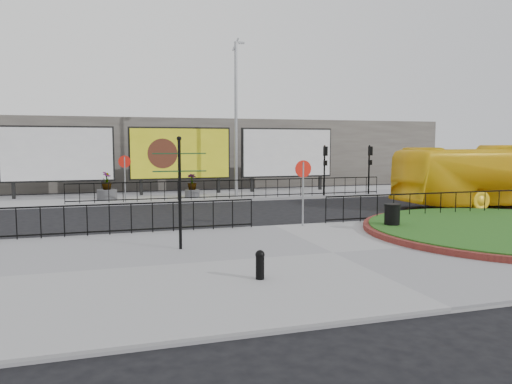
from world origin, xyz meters
name	(u,v)px	position (x,y,z in m)	size (l,w,h in m)	color
ground	(274,228)	(0.00, 0.00, 0.00)	(90.00, 90.00, 0.00)	black
pavement_near	(333,255)	(0.00, -5.00, 0.06)	(30.00, 10.00, 0.12)	gray
pavement_far	(208,196)	(0.00, 12.00, 0.06)	(44.00, 6.00, 0.12)	gray
railing_near_left	(109,219)	(-6.00, -0.30, 0.67)	(10.00, 0.10, 1.10)	black
railing_near_right	(425,206)	(6.50, -0.30, 0.67)	(9.00, 0.10, 1.10)	black
railing_far	(236,189)	(1.00, 9.30, 0.67)	(18.00, 0.10, 1.10)	black
speed_sign_far	(125,168)	(-5.00, 9.40, 1.92)	(0.64, 0.07, 2.47)	gray
speed_sign_near	(303,178)	(1.00, -0.40, 1.92)	(0.64, 0.07, 2.47)	gray
billboard_left	(58,154)	(-8.50, 12.97, 2.60)	(6.20, 0.31, 4.10)	black
billboard_mid	(180,154)	(-1.50, 12.97, 2.60)	(6.20, 0.31, 4.10)	black
billboard_right	(287,153)	(5.50, 12.97, 2.60)	(6.20, 0.31, 4.10)	black
lamp_post	(236,116)	(1.51, 11.00, 4.83)	(0.74, 0.18, 9.23)	gray
signal_pole_a	(325,162)	(6.50, 9.34, 2.10)	(0.22, 0.26, 3.00)	black
signal_pole_b	(370,162)	(9.50, 9.34, 2.10)	(0.22, 0.26, 3.00)	black
building_backdrop	(182,153)	(0.00, 22.00, 2.50)	(40.00, 10.00, 5.00)	slate
fingerpost_sign	(180,181)	(-4.06, -3.20, 2.11)	(1.55, 0.34, 3.30)	black
bollard	(260,263)	(-2.84, -7.02, 0.49)	(0.22, 0.22, 0.68)	black
litter_bin	(392,217)	(3.60, -2.36, 0.60)	(0.58, 0.58, 0.96)	black
bus	(499,176)	(13.32, 3.02, 1.57)	(2.63, 11.26, 3.14)	yellow
planter_a	(107,190)	(-5.91, 11.00, 0.65)	(1.08, 1.08, 1.55)	#4C4C4F
planter_b	(192,188)	(-1.20, 10.76, 0.65)	(0.84, 0.84, 1.38)	#4C4C4F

